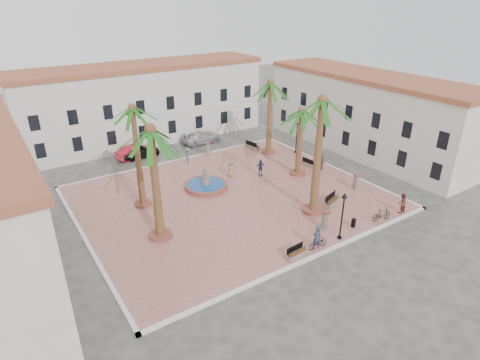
{
  "coord_description": "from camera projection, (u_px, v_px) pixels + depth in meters",
  "views": [
    {
      "loc": [
        -17.37,
        -27.75,
        17.09
      ],
      "look_at": [
        1.0,
        0.0,
        1.6
      ],
      "focal_mm": 30.0,
      "sensor_mm": 36.0,
      "label": 1
    }
  ],
  "objects": [
    {
      "name": "ground",
      "position": [
        231.0,
        198.0,
        36.89
      ],
      "size": [
        120.0,
        120.0,
        0.0
      ],
      "primitive_type": "plane",
      "color": "#56544F",
      "rests_on": "ground"
    },
    {
      "name": "plaza",
      "position": [
        231.0,
        198.0,
        36.85
      ],
      "size": [
        26.0,
        22.0,
        0.15
      ],
      "primitive_type": "cube",
      "color": "#BF7367",
      "rests_on": "ground"
    },
    {
      "name": "kerb_n",
      "position": [
        179.0,
        160.0,
        45.17
      ],
      "size": [
        26.3,
        0.3,
        0.16
      ],
      "primitive_type": "cube",
      "color": "silver",
      "rests_on": "ground"
    },
    {
      "name": "kerb_s",
      "position": [
        313.0,
        257.0,
        28.54
      ],
      "size": [
        26.3,
        0.3,
        0.16
      ],
      "primitive_type": "cube",
      "color": "silver",
      "rests_on": "ground"
    },
    {
      "name": "kerb_e",
      "position": [
        332.0,
        167.0,
        43.36
      ],
      "size": [
        0.3,
        22.3,
        0.16
      ],
      "primitive_type": "cube",
      "color": "silver",
      "rests_on": "ground"
    },
    {
      "name": "kerb_w",
      "position": [
        86.0,
        241.0,
        30.35
      ],
      "size": [
        0.3,
        22.3,
        0.16
      ],
      "primitive_type": "cube",
      "color": "silver",
      "rests_on": "ground"
    },
    {
      "name": "building_north",
      "position": [
        145.0,
        103.0,
        49.99
      ],
      "size": [
        30.4,
        7.4,
        9.5
      ],
      "color": "silver",
      "rests_on": "ground"
    },
    {
      "name": "building_east",
      "position": [
        367.0,
        113.0,
        46.5
      ],
      "size": [
        7.4,
        26.4,
        9.0
      ],
      "rotation": [
        0.0,
        0.0,
        1.57
      ],
      "color": "silver",
      "rests_on": "ground"
    },
    {
      "name": "fountain",
      "position": [
        206.0,
        185.0,
        38.43
      ],
      "size": [
        4.14,
        4.14,
        2.14
      ],
      "color": "#9C4C3C",
      "rests_on": "plaza"
    },
    {
      "name": "palm_nw",
      "position": [
        133.0,
        118.0,
        32.14
      ],
      "size": [
        4.84,
        4.84,
        9.1
      ],
      "color": "#9C4C3C",
      "rests_on": "plaza"
    },
    {
      "name": "palm_sw",
      "position": [
        152.0,
        143.0,
        27.59
      ],
      "size": [
        5.8,
        5.8,
        9.01
      ],
      "color": "#9C4C3C",
      "rests_on": "plaza"
    },
    {
      "name": "palm_s",
      "position": [
        321.0,
        113.0,
        30.74
      ],
      "size": [
        5.81,
        5.81,
        10.09
      ],
      "color": "#9C4C3C",
      "rests_on": "plaza"
    },
    {
      "name": "palm_e",
      "position": [
        301.0,
        118.0,
        38.97
      ],
      "size": [
        5.18,
        5.18,
        7.13
      ],
      "color": "#9C4C3C",
      "rests_on": "plaza"
    },
    {
      "name": "palm_ne",
      "position": [
        270.0,
        90.0,
        43.97
      ],
      "size": [
        5.28,
        5.28,
        8.59
      ],
      "color": "#9C4C3C",
      "rests_on": "plaza"
    },
    {
      "name": "bench_s",
      "position": [
        296.0,
        254.0,
        28.33
      ],
      "size": [
        1.69,
        0.65,
        0.87
      ],
      "rotation": [
        0.0,
        0.0,
        0.09
      ],
      "color": "gray",
      "rests_on": "plaza"
    },
    {
      "name": "bench_se",
      "position": [
        332.0,
        202.0,
        35.31
      ],
      "size": [
        2.06,
        1.19,
        1.04
      ],
      "rotation": [
        0.0,
        0.0,
        0.32
      ],
      "color": "gray",
      "rests_on": "plaza"
    },
    {
      "name": "bench_e",
      "position": [
        309.0,
        164.0,
        43.24
      ],
      "size": [
        0.73,
        1.77,
        0.91
      ],
      "rotation": [
        0.0,
        0.0,
        1.69
      ],
      "color": "gray",
      "rests_on": "plaza"
    },
    {
      "name": "bench_ne",
      "position": [
        252.0,
        147.0,
        48.09
      ],
      "size": [
        0.92,
        1.93,
        0.98
      ],
      "rotation": [
        0.0,
        0.0,
        1.77
      ],
      "color": "gray",
      "rests_on": "plaza"
    },
    {
      "name": "lamppost_s",
      "position": [
        343.0,
        208.0,
        29.46
      ],
      "size": [
        0.42,
        0.42,
        3.89
      ],
      "color": "black",
      "rests_on": "plaza"
    },
    {
      "name": "lamppost_e",
      "position": [
        297.0,
        132.0,
        46.0
      ],
      "size": [
        0.41,
        0.41,
        3.8
      ],
      "color": "black",
      "rests_on": "plaza"
    },
    {
      "name": "bollard_se",
      "position": [
        325.0,
        220.0,
        31.55
      ],
      "size": [
        0.58,
        0.58,
        1.54
      ],
      "rotation": [
        0.0,
        0.0,
        0.06
      ],
      "color": "gray",
      "rests_on": "plaza"
    },
    {
      "name": "bollard_n",
      "position": [
        208.0,
        149.0,
        46.07
      ],
      "size": [
        0.59,
        0.59,
        1.49
      ],
      "rotation": [
        0.0,
        0.0,
        -0.11
      ],
      "color": "gray",
      "rests_on": "plaza"
    },
    {
      "name": "bollard_e",
      "position": [
        356.0,
        181.0,
        38.09
      ],
      "size": [
        0.53,
        0.53,
        1.45
      ],
      "rotation": [
        0.0,
        0.0,
        0.02
      ],
      "color": "gray",
      "rests_on": "plaza"
    },
    {
      "name": "litter_bin",
      "position": [
        353.0,
        223.0,
        31.96
      ],
      "size": [
        0.36,
        0.36,
        0.7
      ],
      "primitive_type": "cylinder",
      "color": "black",
      "rests_on": "plaza"
    },
    {
      "name": "cyclist_a",
      "position": [
        317.0,
        237.0,
        28.95
      ],
      "size": [
        0.77,
        0.58,
        1.91
      ],
      "primitive_type": "imported",
      "rotation": [
        0.0,
        0.0,
        2.95
      ],
      "color": "#2F3448",
      "rests_on": "plaza"
    },
    {
      "name": "bicycle_a",
      "position": [
        318.0,
        243.0,
        29.25
      ],
      "size": [
        1.63,
        0.68,
        0.84
      ],
      "primitive_type": "imported",
      "rotation": [
        0.0,
        0.0,
        1.49
      ],
      "color": "black",
      "rests_on": "plaza"
    },
    {
      "name": "cyclist_b",
      "position": [
        402.0,
        203.0,
        33.85
      ],
      "size": [
        0.9,
        0.72,
        1.81
      ],
      "primitive_type": "imported",
      "rotation": [
        0.0,
        0.0,
        3.18
      ],
      "color": "#5E2A27",
      "rests_on": "plaza"
    },
    {
      "name": "bicycle_b",
      "position": [
        382.0,
        215.0,
        32.75
      ],
      "size": [
        1.91,
        0.89,
        1.11
      ],
      "primitive_type": "imported",
      "rotation": [
        0.0,
        0.0,
        1.36
      ],
      "color": "black",
      "rests_on": "plaza"
    },
    {
      "name": "pedestrian_fountain_a",
      "position": [
        230.0,
        169.0,
        40.64
      ],
      "size": [
        0.88,
        0.65,
        1.64
      ],
      "primitive_type": "imported",
      "rotation": [
        0.0,
        0.0,
        0.18
      ],
      "color": "#92785C",
      "rests_on": "plaza"
    },
    {
      "name": "pedestrian_fountain_b",
      "position": [
        260.0,
        168.0,
        40.83
      ],
      "size": [
        1.1,
        0.71,
        1.73
      ],
      "primitive_type": "imported",
      "rotation": [
        0.0,
        0.0,
        -0.3
      ],
      "color": "#3B4263",
      "rests_on": "plaza"
    },
    {
      "name": "pedestrian_north",
      "position": [
        188.0,
        156.0,
        43.61
      ],
      "size": [
        1.14,
        1.39,
        1.87
      ],
      "primitive_type": "imported",
      "rotation": [
        0.0,
        0.0,
        1.14
      ],
      "color": "#57565C",
      "rests_on": "plaza"
    },
    {
      "name": "pedestrian_east",
      "position": [
        321.0,
        161.0,
        42.32
      ],
      "size": [
        1.01,
        1.84,
        1.89
      ],
      "primitive_type": "imported",
      "rotation": [
        0.0,
        0.0,
        -1.85
      ],
      "color": "gray",
      "rests_on": "plaza"
    },
    {
      "name": "car_black",
      "position": [
        140.0,
        151.0,
        45.79
      ],
      "size": [
        4.49,
        1.84,
        1.52
      ],
      "primitive_type": "imported",
      "rotation": [
        0.0,
        0.0,
        1.58
      ],
      "color": "black",
      "rests_on": "ground"
    },
    {
      "name": "car_red",
      "position": [
        135.0,
        152.0,
        45.78
      ],
      "size": [
        4.59,
        2.3,
        1.44
      ],
      "primitive_type": "imported",
      "rotation": [
        0.0,
        0.0,
        1.75
      ],
      "color": "red",
      "rests_on": "ground"
    },
    {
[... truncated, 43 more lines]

